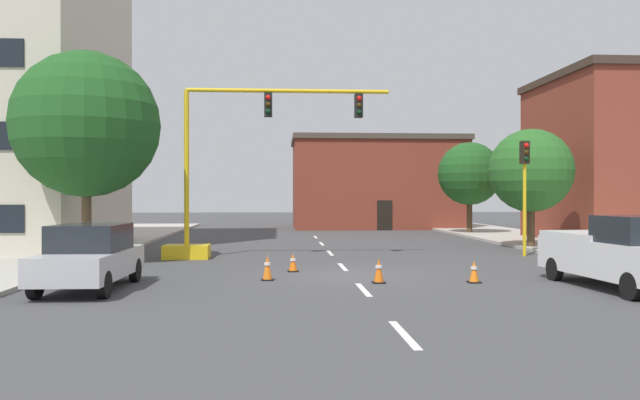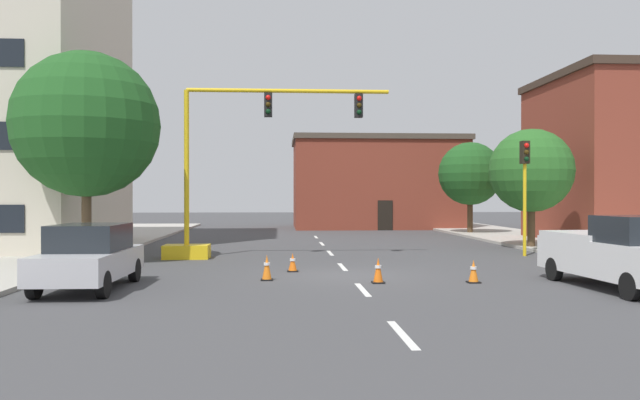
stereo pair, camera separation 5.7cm
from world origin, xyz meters
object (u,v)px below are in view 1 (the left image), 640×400
at_px(tree_left_near, 86,125).
at_px(traffic_cone_roadside_b, 379,271).
at_px(sedan_silver_near_left, 90,256).
at_px(traffic_signal_gantry, 216,203).
at_px(traffic_cone_roadside_d, 267,268).
at_px(tree_right_far, 470,174).
at_px(traffic_cone_roadside_a, 474,271).
at_px(traffic_cone_roadside_c, 293,263).
at_px(tree_right_mid, 531,171).
at_px(traffic_light_pole_right, 525,171).
at_px(pickup_truck_white, 622,253).

xyz_separation_m(tree_left_near, traffic_cone_roadside_b, (10.06, -6.33, -4.82)).
distance_m(sedan_silver_near_left, traffic_cone_roadside_b, 7.94).
height_order(traffic_signal_gantry, sedan_silver_near_left, traffic_signal_gantry).
relative_size(traffic_cone_roadside_b, traffic_cone_roadside_d, 0.97).
bearing_deg(tree_right_far, sedan_silver_near_left, -126.59).
xyz_separation_m(tree_right_far, traffic_cone_roadside_a, (-6.86, -22.95, -3.64)).
bearing_deg(traffic_cone_roadside_d, traffic_cone_roadside_c, 69.27).
bearing_deg(sedan_silver_near_left, traffic_cone_roadside_b, 5.25).
distance_m(traffic_signal_gantry, traffic_cone_roadside_c, 5.92).
relative_size(tree_right_mid, traffic_cone_roadside_a, 8.51).
relative_size(traffic_light_pole_right, traffic_cone_roadside_c, 7.84).
bearing_deg(traffic_cone_roadside_b, traffic_light_pole_right, 46.77).
bearing_deg(tree_right_mid, tree_right_far, 87.02).
bearing_deg(tree_right_far, traffic_signal_gantry, -134.66).
relative_size(traffic_signal_gantry, tree_right_mid, 1.59).
bearing_deg(traffic_signal_gantry, traffic_cone_roadside_d, -72.31).
height_order(tree_left_near, traffic_cone_roadside_b, tree_left_near).
distance_m(tree_right_far, traffic_cone_roadside_a, 24.23).
bearing_deg(traffic_cone_roadside_b, pickup_truck_white, -14.28).
xyz_separation_m(tree_right_far, pickup_truck_white, (-3.30, -24.46, -3.00)).
bearing_deg(traffic_light_pole_right, traffic_cone_roadside_d, -146.37).
bearing_deg(traffic_cone_roadside_b, tree_right_far, 67.19).
xyz_separation_m(tree_right_mid, sedan_silver_near_left, (-16.90, -11.92, -2.81)).
bearing_deg(sedan_silver_near_left, tree_right_mid, 35.21).
xyz_separation_m(traffic_signal_gantry, sedan_silver_near_left, (-2.51, -8.40, -1.36)).
xyz_separation_m(tree_left_near, tree_right_mid, (19.07, 4.86, -1.48)).
bearing_deg(tree_left_near, pickup_truck_white, -25.86).
height_order(tree_right_mid, traffic_cone_roadside_b, tree_right_mid).
xyz_separation_m(traffic_light_pole_right, pickup_truck_white, (-1.08, -9.46, -2.55)).
distance_m(pickup_truck_white, traffic_cone_roadside_b, 6.54).
relative_size(sedan_silver_near_left, traffic_cone_roadside_b, 6.14).
distance_m(traffic_signal_gantry, traffic_light_pole_right, 12.83).
bearing_deg(tree_left_near, sedan_silver_near_left, -72.89).
xyz_separation_m(traffic_light_pole_right, tree_left_near, (-17.45, -1.52, 1.65)).
distance_m(traffic_light_pole_right, traffic_cone_roadside_a, 9.75).
bearing_deg(tree_right_far, traffic_cone_roadside_b, -112.81).
distance_m(tree_right_far, sedan_silver_near_left, 29.52).
distance_m(traffic_signal_gantry, traffic_cone_roadside_d, 7.44).
relative_size(tree_right_mid, sedan_silver_near_left, 1.25).
bearing_deg(traffic_cone_roadside_a, sedan_silver_near_left, -176.65).
relative_size(traffic_light_pole_right, pickup_truck_white, 0.87).
height_order(traffic_cone_roadside_a, traffic_cone_roadside_c, traffic_cone_roadside_a).
distance_m(tree_right_mid, sedan_silver_near_left, 20.87).
distance_m(pickup_truck_white, traffic_cone_roadside_d, 9.83).
bearing_deg(tree_right_far, pickup_truck_white, -97.69).
xyz_separation_m(traffic_cone_roadside_a, traffic_cone_roadside_b, (-2.75, 0.10, 0.04)).
xyz_separation_m(traffic_signal_gantry, tree_right_far, (14.99, 15.18, 1.73)).
xyz_separation_m(tree_left_near, pickup_truck_white, (16.37, -7.94, -4.20)).
relative_size(traffic_light_pole_right, sedan_silver_near_left, 1.06).
distance_m(tree_left_near, tree_right_far, 25.72).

